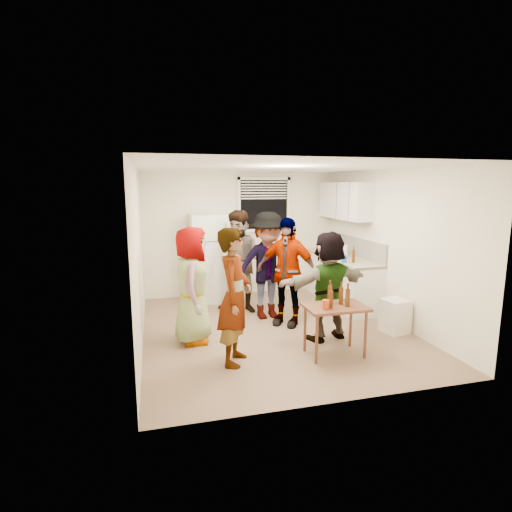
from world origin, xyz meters
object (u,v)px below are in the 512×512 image
object	(u,v)px
kettle	(335,255)
beer_bottle_table	(347,307)
beer_bottle_counter	(353,263)
guest_stripe	(235,362)
guest_back_left	(242,311)
guest_back_right	(268,317)
red_cup	(326,309)
serving_table	(334,354)
guest_orange	(327,338)
wine_bottle	(327,250)
refrigerator	(209,258)
guest_grey	(194,341)
trash_bin	(395,317)
blue_cup	(344,263)
guest_black	(286,324)

from	to	relation	value
kettle	beer_bottle_table	size ratio (longest dim) A/B	1.14
beer_bottle_counter	guest_stripe	xyz separation A→B (m)	(-2.44, -1.51, -0.90)
guest_back_left	guest_back_right	distance (m)	0.56
red_cup	guest_stripe	xyz separation A→B (m)	(-1.15, 0.21, -0.68)
beer_bottle_table	red_cup	bearing A→B (deg)	-175.77
kettle	beer_bottle_table	world-z (taller)	kettle
serving_table	beer_bottle_table	world-z (taller)	beer_bottle_table
beer_bottle_table	guest_orange	size ratio (longest dim) A/B	0.14
red_cup	guest_back_right	distance (m)	1.95
guest_stripe	kettle	bearing A→B (deg)	-22.93
wine_bottle	guest_orange	size ratio (longest dim) A/B	0.17
beer_bottle_counter	guest_back_right	bearing A→B (deg)	176.43
refrigerator	beer_bottle_table	xyz separation A→B (m)	(1.37, -3.08, -0.17)
wine_bottle	guest_back_left	bearing A→B (deg)	-156.68
guest_back_left	serving_table	bearing A→B (deg)	-41.76
guest_grey	trash_bin	bearing A→B (deg)	-88.79
guest_stripe	beer_bottle_counter	bearing A→B (deg)	-34.53
refrigerator	kettle	size ratio (longest dim) A/B	6.44
beer_bottle_counter	guest_grey	xyz separation A→B (m)	(-2.88, -0.66, -0.90)
serving_table	guest_stripe	bearing A→B (deg)	175.27
trash_bin	guest_orange	size ratio (longest dim) A/B	0.32
beer_bottle_counter	guest_grey	size ratio (longest dim) A/B	0.13
refrigerator	wine_bottle	bearing A→B (deg)	0.29
guest_stripe	guest_back_left	size ratio (longest dim) A/B	0.95
guest_back_left	guest_orange	xyz separation A→B (m)	(0.94, -1.58, 0.00)
guest_grey	beer_bottle_counter	bearing A→B (deg)	-67.97
blue_cup	guest_orange	distance (m)	1.63
guest_orange	guest_back_right	bearing A→B (deg)	-75.25
blue_cup	red_cup	distance (m)	2.10
blue_cup	guest_orange	world-z (taller)	blue_cup
serving_table	guest_stripe	distance (m)	1.33
refrigerator	blue_cup	xyz separation A→B (m)	(2.19, -1.36, 0.05)
guest_back_right	guest_back_left	bearing A→B (deg)	124.32
guest_back_left	blue_cup	bearing A→B (deg)	12.36
red_cup	guest_back_left	world-z (taller)	red_cup
serving_table	guest_back_right	bearing A→B (deg)	104.06
blue_cup	serving_table	xyz separation A→B (m)	(-0.95, -1.65, -0.90)
wine_bottle	blue_cup	distance (m)	1.40
blue_cup	serving_table	size ratio (longest dim) A/B	0.16
guest_grey	red_cup	bearing A→B (deg)	-114.24
trash_bin	beer_bottle_table	bearing A→B (deg)	-152.09
wine_bottle	guest_stripe	xyz separation A→B (m)	(-2.59, -2.91, -0.90)
wine_bottle	beer_bottle_counter	xyz separation A→B (m)	(-0.15, -1.41, -0.00)
wine_bottle	blue_cup	bearing A→B (deg)	-102.75
refrigerator	guest_black	world-z (taller)	refrigerator
beer_bottle_table	guest_stripe	distance (m)	1.62
blue_cup	beer_bottle_table	bearing A→B (deg)	-115.33
guest_back_left	kettle	bearing A→B (deg)	37.10
beer_bottle_table	wine_bottle	bearing A→B (deg)	70.00
blue_cup	guest_black	bearing A→B (deg)	-163.56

